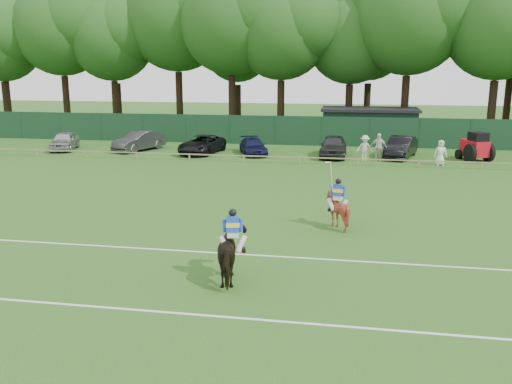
% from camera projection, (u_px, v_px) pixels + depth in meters
% --- Properties ---
extents(ground, '(160.00, 160.00, 0.00)m').
position_uv_depth(ground, '(230.00, 245.00, 20.66)').
color(ground, '#1E4C14').
rests_on(ground, ground).
extents(horse_dark, '(1.48, 2.34, 1.83)m').
position_uv_depth(horse_dark, '(233.00, 253.00, 17.02)').
color(horse_dark, black).
rests_on(horse_dark, ground).
extents(horse_chestnut, '(1.45, 1.57, 1.53)m').
position_uv_depth(horse_chestnut, '(337.00, 210.00, 22.67)').
color(horse_chestnut, maroon).
rests_on(horse_chestnut, ground).
extents(sedan_silver, '(2.79, 4.60, 1.47)m').
position_uv_depth(sedan_silver, '(65.00, 141.00, 43.82)').
color(sedan_silver, '#A8ACAE').
rests_on(sedan_silver, ground).
extents(sedan_grey, '(3.27, 5.00, 1.56)m').
position_uv_depth(sedan_grey, '(139.00, 141.00, 43.49)').
color(sedan_grey, '#313134').
rests_on(sedan_grey, ground).
extents(suv_black, '(3.09, 5.36, 1.40)m').
position_uv_depth(suv_black, '(202.00, 144.00, 42.07)').
color(suv_black, black).
rests_on(suv_black, ground).
extents(sedan_navy, '(3.08, 4.58, 1.23)m').
position_uv_depth(sedan_navy, '(253.00, 146.00, 41.61)').
color(sedan_navy, '#12143A').
rests_on(sedan_navy, ground).
extents(hatch_grey, '(1.99, 4.78, 1.62)m').
position_uv_depth(hatch_grey, '(333.00, 146.00, 40.48)').
color(hatch_grey, '#2B2B2D').
rests_on(hatch_grey, ground).
extents(estate_black, '(2.90, 5.02, 1.56)m').
position_uv_depth(estate_black, '(401.00, 147.00, 40.15)').
color(estate_black, black).
rests_on(estate_black, ground).
extents(spectator_left, '(1.25, 0.82, 1.82)m').
position_uv_depth(spectator_left, '(365.00, 148.00, 38.92)').
color(spectator_left, beige).
rests_on(spectator_left, ground).
extents(spectator_mid, '(1.17, 0.49, 1.98)m').
position_uv_depth(spectator_mid, '(378.00, 147.00, 38.73)').
color(spectator_mid, silver).
rests_on(spectator_mid, ground).
extents(spectator_right, '(0.87, 0.59, 1.73)m').
position_uv_depth(spectator_right, '(441.00, 153.00, 37.01)').
color(spectator_right, white).
rests_on(spectator_right, ground).
extents(rider_dark, '(0.93, 0.48, 1.41)m').
position_uv_depth(rider_dark, '(233.00, 229.00, 16.83)').
color(rider_dark, silver).
rests_on(rider_dark, ground).
extents(rider_chestnut, '(0.93, 0.66, 2.05)m').
position_uv_depth(rider_chestnut, '(338.00, 194.00, 22.50)').
color(rider_chestnut, silver).
rests_on(rider_chestnut, ground).
extents(pitch_lines, '(60.00, 5.10, 0.01)m').
position_uv_depth(pitch_lines, '(206.00, 279.00, 17.30)').
color(pitch_lines, silver).
rests_on(pitch_lines, ground).
extents(pitch_rail, '(62.10, 0.10, 0.50)m').
position_uv_depth(pitch_rail, '(286.00, 157.00, 37.83)').
color(pitch_rail, '#997F5B').
rests_on(pitch_rail, ground).
extents(perimeter_fence, '(92.08, 0.08, 2.50)m').
position_uv_depth(perimeter_fence, '(298.00, 131.00, 46.28)').
color(perimeter_fence, '#14351E').
rests_on(perimeter_fence, ground).
extents(utility_shed, '(8.40, 4.40, 3.04)m').
position_uv_depth(utility_shed, '(369.00, 125.00, 48.09)').
color(utility_shed, '#14331E').
rests_on(utility_shed, ground).
extents(tree_row, '(96.00, 12.00, 21.00)m').
position_uv_depth(tree_row, '(326.00, 134.00, 53.90)').
color(tree_row, '#26561C').
rests_on(tree_row, ground).
extents(tractor, '(2.45, 2.90, 2.08)m').
position_uv_depth(tractor, '(476.00, 147.00, 38.72)').
color(tractor, red).
rests_on(tractor, ground).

